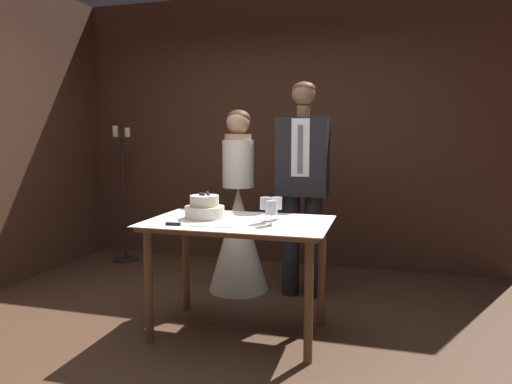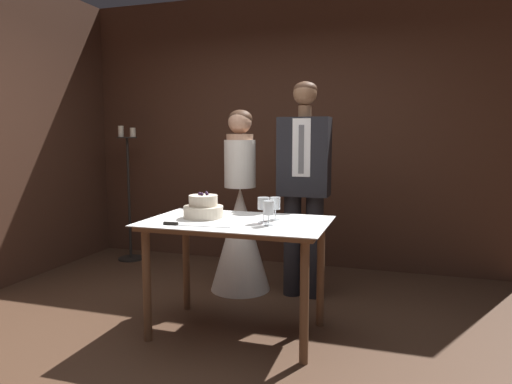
# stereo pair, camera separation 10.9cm
# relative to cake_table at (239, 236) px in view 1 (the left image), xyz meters

# --- Properties ---
(ground_plane) EXTENTS (40.00, 40.00, 0.00)m
(ground_plane) POSITION_rel_cake_table_xyz_m (-0.13, -0.30, -0.70)
(ground_plane) COLOR #4C3323
(wall_back) EXTENTS (4.75, 0.12, 2.89)m
(wall_back) POSITION_rel_cake_table_xyz_m (-0.13, 1.93, 0.74)
(wall_back) COLOR #472B1E
(wall_back) RESTS_ON ground_plane
(cake_table) EXTENTS (1.26, 0.78, 0.81)m
(cake_table) POSITION_rel_cake_table_xyz_m (0.00, 0.00, 0.00)
(cake_table) COLOR brown
(cake_table) RESTS_ON ground_plane
(tiered_cake) EXTENTS (0.28, 0.28, 0.18)m
(tiered_cake) POSITION_rel_cake_table_xyz_m (-0.27, 0.04, 0.17)
(tiered_cake) COLOR beige
(tiered_cake) RESTS_ON cake_table
(cake_knife) EXTENTS (0.45, 0.06, 0.02)m
(cake_knife) POSITION_rel_cake_table_xyz_m (-0.27, -0.27, 0.11)
(cake_knife) COLOR silver
(cake_knife) RESTS_ON cake_table
(wine_glass_near) EXTENTS (0.08, 0.08, 0.17)m
(wine_glass_near) POSITION_rel_cake_table_xyz_m (0.20, -0.02, 0.23)
(wine_glass_near) COLOR silver
(wine_glass_near) RESTS_ON cake_table
(wine_glass_middle) EXTENTS (0.07, 0.07, 0.16)m
(wine_glass_middle) POSITION_rel_cake_table_xyz_m (0.25, 0.11, 0.22)
(wine_glass_middle) COLOR silver
(wine_glass_middle) RESTS_ON cake_table
(wine_glass_far) EXTENTS (0.07, 0.07, 0.16)m
(wine_glass_far) POSITION_rel_cake_table_xyz_m (0.26, -0.10, 0.22)
(wine_glass_far) COLOR silver
(wine_glass_far) RESTS_ON cake_table
(bride) EXTENTS (0.54, 0.54, 1.62)m
(bride) POSITION_rel_cake_table_xyz_m (-0.29, 0.89, -0.11)
(bride) COLOR white
(bride) RESTS_ON ground_plane
(groom) EXTENTS (0.43, 0.25, 1.84)m
(groom) POSITION_rel_cake_table_xyz_m (0.29, 0.89, 0.32)
(groom) COLOR black
(groom) RESTS_ON ground_plane
(candle_stand) EXTENTS (0.28, 0.28, 1.51)m
(candle_stand) POSITION_rel_cake_table_xyz_m (-1.82, 1.48, -0.03)
(candle_stand) COLOR black
(candle_stand) RESTS_ON ground_plane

